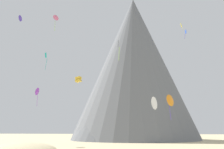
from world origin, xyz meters
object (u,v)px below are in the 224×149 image
at_px(kite_violet_mid, 38,92).
at_px(kite_white_low, 153,103).
at_px(kite_blue_high, 186,32).
at_px(kite_pink_low, 155,102).
at_px(kite_rainbow_high, 56,18).
at_px(kite_black_mid, 118,46).
at_px(kite_teal_mid, 46,58).
at_px(kite_yellow_high, 181,25).
at_px(rock_massif, 132,74).
at_px(kite_indigo_high, 20,18).
at_px(kite_orange_low, 170,100).
at_px(kite_gold_mid, 78,79).

bearing_deg(kite_violet_mid, kite_white_low, -120.94).
bearing_deg(kite_blue_high, kite_pink_low, -13.97).
distance_m(kite_violet_mid, kite_rainbow_high, 24.60).
xyz_separation_m(kite_pink_low, kite_black_mid, (-7.93, -11.01, 11.73)).
distance_m(kite_teal_mid, kite_rainbow_high, 17.44).
relative_size(kite_yellow_high, kite_black_mid, 0.27).
bearing_deg(kite_black_mid, rock_massif, 36.59).
xyz_separation_m(rock_massif, kite_white_low, (8.16, -66.32, -18.96)).
height_order(kite_blue_high, kite_yellow_high, kite_blue_high).
distance_m(kite_indigo_high, kite_orange_low, 41.42).
bearing_deg(kite_rainbow_high, kite_gold_mid, -97.37).
height_order(rock_massif, kite_black_mid, rock_massif).
relative_size(kite_gold_mid, kite_blue_high, 0.59).
xyz_separation_m(kite_yellow_high, kite_orange_low, (-3.47, -4.19, -17.75)).
bearing_deg(kite_orange_low, kite_blue_high, 20.40).
height_order(kite_gold_mid, kite_rainbow_high, kite_rainbow_high).
bearing_deg(kite_orange_low, kite_teal_mid, 104.75).
height_order(kite_gold_mid, kite_yellow_high, kite_yellow_high).
bearing_deg(kite_violet_mid, kite_black_mid, -120.77).
xyz_separation_m(kite_pink_low, kite_teal_mid, (-29.98, 1.88, 13.16)).
bearing_deg(kite_orange_low, rock_massif, 48.78).
relative_size(kite_yellow_high, kite_violet_mid, 0.22).
distance_m(kite_indigo_high, kite_black_mid, 26.16).
xyz_separation_m(rock_massif, kite_violet_mid, (-25.89, -41.64, -12.91)).
bearing_deg(kite_violet_mid, kite_gold_mid, -118.33).
height_order(kite_pink_low, kite_rainbow_high, kite_rainbow_high).
relative_size(kite_pink_low, kite_gold_mid, 0.85).
distance_m(kite_indigo_high, kite_yellow_high, 39.22).
distance_m(rock_massif, kite_blue_high, 45.05).
bearing_deg(kite_teal_mid, kite_violet_mid, 23.12).
relative_size(kite_yellow_high, kite_teal_mid, 0.24).
bearing_deg(kite_orange_low, kite_white_low, 177.17).
distance_m(kite_indigo_high, kite_rainbow_high, 21.47).
bearing_deg(kite_indigo_high, kite_gold_mid, 126.26).
bearing_deg(kite_indigo_high, kite_orange_low, 90.98).
xyz_separation_m(kite_gold_mid, kite_rainbow_high, (-11.03, 11.77, 22.55)).
distance_m(kite_blue_high, kite_black_mid, 28.41).
bearing_deg(kite_blue_high, kite_yellow_high, 22.42).
distance_m(kite_black_mid, kite_white_low, 16.19).
bearing_deg(kite_indigo_high, rock_massif, 163.42).
xyz_separation_m(rock_massif, kite_indigo_high, (-23.86, -59.57, 2.99)).
distance_m(kite_white_low, kite_violet_mid, 42.48).
distance_m(kite_pink_low, kite_yellow_high, 19.95).
bearing_deg(rock_massif, kite_yellow_high, -75.34).
xyz_separation_m(kite_teal_mid, kite_violet_mid, (-4.65, 6.34, -8.74)).
height_order(kite_pink_low, kite_yellow_high, kite_yellow_high).
height_order(kite_pink_low, kite_white_low, kite_pink_low).
height_order(rock_massif, kite_gold_mid, rock_massif).
bearing_deg(kite_yellow_high, kite_blue_high, 41.50).
bearing_deg(kite_gold_mid, kite_pink_low, 107.60).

